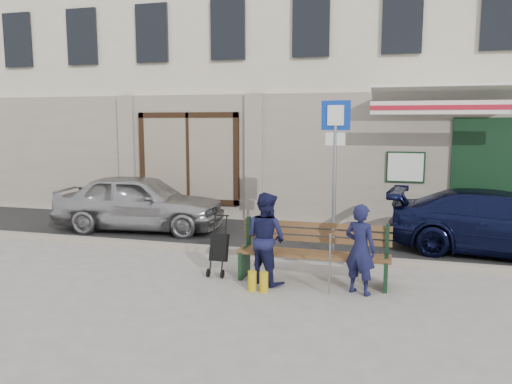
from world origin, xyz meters
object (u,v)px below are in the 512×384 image
at_px(car_navy, 503,223).
at_px(parking_sign, 335,152).
at_px(car_silver, 140,202).
at_px(man, 360,249).
at_px(bench, 310,253).
at_px(stroller, 219,249).
at_px(woman, 266,238).

relative_size(car_navy, parking_sign, 1.45).
bearing_deg(parking_sign, car_silver, 174.27).
xyz_separation_m(parking_sign, man, (0.63, -2.01, -1.29)).
xyz_separation_m(car_silver, bench, (4.42, -2.68, -0.21)).
height_order(parking_sign, stroller, parking_sign).
height_order(car_navy, stroller, car_navy).
distance_m(man, woman, 1.46).
distance_m(parking_sign, stroller, 2.82).
relative_size(woman, stroller, 1.46).
bearing_deg(car_silver, bench, -126.95).
xyz_separation_m(parking_sign, woman, (-0.82, -1.88, -1.24)).
bearing_deg(car_navy, man, 147.48).
bearing_deg(car_navy, parking_sign, 114.13).
distance_m(car_silver, parking_sign, 4.88).
relative_size(car_navy, stroller, 4.26).
bearing_deg(car_navy, woman, 133.10).
bearing_deg(car_navy, car_silver, 96.53).
bearing_deg(stroller, car_navy, 29.44).
relative_size(parking_sign, woman, 2.02).
xyz_separation_m(car_silver, stroller, (2.91, -2.72, -0.23)).
bearing_deg(woman, car_silver, -8.91).
relative_size(car_silver, car_navy, 0.93).
xyz_separation_m(woman, stroller, (-0.85, 0.20, -0.28)).
distance_m(car_navy, bench, 4.15).
distance_m(bench, man, 0.90).
relative_size(car_navy, woman, 2.92).
height_order(woman, stroller, woman).
xyz_separation_m(man, woman, (-1.45, 0.13, 0.05)).
bearing_deg(car_navy, bench, 135.76).
distance_m(car_silver, woman, 4.76).
xyz_separation_m(bench, stroller, (-1.50, -0.03, -0.02)).
height_order(car_silver, parking_sign, parking_sign).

